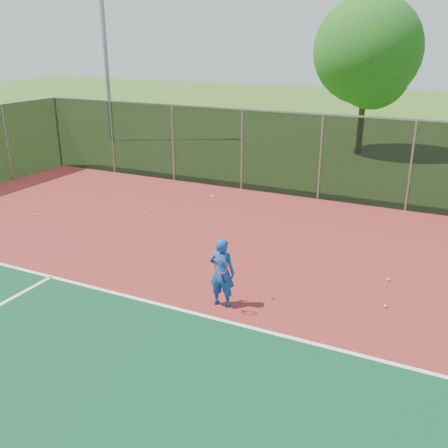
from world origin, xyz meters
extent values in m
cube|color=maroon|center=(0.00, 2.00, 0.01)|extent=(30.00, 20.00, 0.02)
cube|color=black|center=(0.00, 12.00, 1.52)|extent=(30.00, 0.04, 3.00)
cube|color=gray|center=(0.00, 12.00, 3.02)|extent=(30.00, 0.06, 0.06)
imported|color=#1141A3|center=(-2.72, 3.59, 0.79)|extent=(0.58, 0.40, 1.53)
cylinder|color=black|center=(-2.57, 3.34, 0.79)|extent=(0.03, 0.15, 0.27)
torus|color=#A51414|center=(-2.57, 3.24, 1.09)|extent=(0.30, 0.13, 0.29)
sphere|color=#CBD618|center=(-2.97, 3.69, 2.39)|extent=(0.07, 0.07, 0.07)
sphere|color=#CBD618|center=(0.45, 4.98, 0.06)|extent=(0.07, 0.07, 0.07)
sphere|color=#CBD618|center=(-7.60, 8.21, 0.06)|extent=(0.07, 0.07, 0.07)
sphere|color=#CBD618|center=(-9.73, 9.74, 0.06)|extent=(0.07, 0.07, 0.07)
sphere|color=#CBD618|center=(0.31, 6.31, 0.06)|extent=(0.07, 0.07, 0.07)
sphere|color=#CBD618|center=(-10.75, 6.18, 0.06)|extent=(0.07, 0.07, 0.07)
cylinder|color=gray|center=(-16.82, 18.05, 6.29)|extent=(0.24, 0.24, 12.59)
cylinder|color=#382414|center=(-3.34, 20.64, 1.44)|extent=(0.30, 0.30, 2.88)
sphere|color=#195115|center=(-3.34, 20.64, 4.96)|extent=(5.12, 5.12, 5.12)
sphere|color=#195115|center=(-2.94, 20.34, 4.00)|extent=(3.52, 3.52, 3.52)
camera|label=1|loc=(1.43, -4.90, 5.32)|focal=40.00mm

